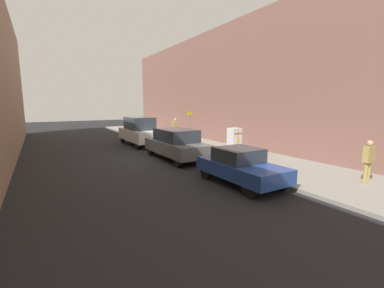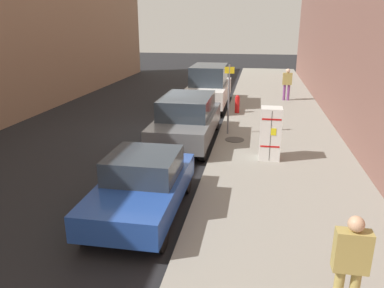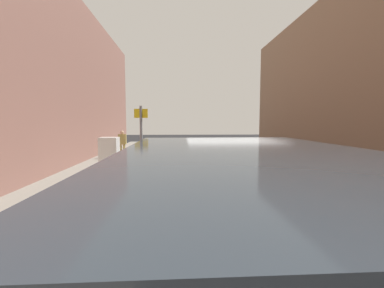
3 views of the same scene
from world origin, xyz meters
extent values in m
plane|color=black|center=(0.00, 0.00, 0.00)|extent=(80.00, 80.00, 0.00)
cube|color=gray|center=(-4.43, 0.00, 0.07)|extent=(4.61, 44.00, 0.14)
cube|color=white|center=(-4.00, 2.46, 0.97)|extent=(0.64, 0.60, 1.65)
cube|color=black|center=(-4.00, 2.76, 0.97)|extent=(0.01, 0.01, 1.57)
cube|color=yellow|center=(-4.08, 2.76, 1.11)|extent=(0.16, 0.01, 0.22)
cube|color=red|center=(-4.00, 2.76, 1.49)|extent=(0.58, 0.01, 0.05)
cube|color=red|center=(-4.00, 2.76, 0.64)|extent=(0.58, 0.01, 0.05)
cylinder|color=#47443F|center=(-2.81, 0.67, 0.15)|extent=(0.70, 0.70, 0.02)
cylinder|color=slate|center=(-2.49, -0.09, 1.46)|extent=(0.07, 0.07, 2.64)
cube|color=yellow|center=(-2.49, -0.07, 2.58)|extent=(0.36, 0.02, 0.24)
cylinder|color=red|center=(-2.63, -3.70, 0.50)|extent=(0.22, 0.22, 0.72)
sphere|color=red|center=(-2.63, -3.70, 0.89)|extent=(0.20, 0.20, 0.20)
cube|color=#A8934C|center=(-4.93, 9.13, 1.28)|extent=(0.48, 0.22, 0.62)
sphere|color=tan|center=(-4.93, 9.13, 1.70)|extent=(0.22, 0.22, 0.22)
cylinder|color=#7A3D7F|center=(-5.24, -7.19, 0.57)|extent=(0.14, 0.14, 0.85)
cylinder|color=#7A3D7F|center=(-5.01, -7.19, 0.57)|extent=(0.14, 0.14, 0.85)
cube|color=#A8934C|center=(-5.12, -7.19, 1.32)|extent=(0.50, 0.22, 0.64)
sphere|color=beige|center=(-5.12, -7.19, 1.75)|extent=(0.23, 0.23, 0.23)
cube|color=silver|center=(-1.06, -5.36, 0.79)|extent=(1.93, 5.03, 0.85)
cube|color=#2D3842|center=(-1.06, -5.36, 1.69)|extent=(1.69, 2.77, 0.95)
cylinder|color=black|center=(-1.89, -3.46, 0.37)|extent=(0.22, 0.73, 0.73)
cylinder|color=black|center=(-0.22, -3.46, 0.37)|extent=(0.22, 0.73, 0.73)
cylinder|color=black|center=(-1.89, -7.26, 0.37)|extent=(0.22, 0.73, 0.73)
cylinder|color=black|center=(-0.22, -7.26, 0.37)|extent=(0.22, 0.73, 0.73)
cube|color=slate|center=(-1.06, 0.81, 0.69)|extent=(1.96, 4.88, 0.70)
cube|color=#2D3842|center=(-1.06, 0.81, 1.39)|extent=(1.73, 2.68, 0.70)
cylinder|color=black|center=(-1.91, 2.65, 0.34)|extent=(0.22, 0.68, 0.68)
cylinder|color=black|center=(-0.20, 2.65, 0.34)|extent=(0.22, 0.68, 0.68)
cylinder|color=black|center=(-1.91, -1.04, 0.34)|extent=(0.22, 0.68, 0.68)
cylinder|color=black|center=(-0.20, -1.04, 0.34)|extent=(0.22, 0.68, 0.68)
cube|color=#23479E|center=(-1.06, 6.39, 0.61)|extent=(1.77, 3.81, 0.55)
cube|color=#2D3842|center=(-1.06, 6.20, 1.16)|extent=(1.56, 1.60, 0.55)
cylinder|color=black|center=(-1.81, 7.71, 0.33)|extent=(0.22, 0.66, 0.66)
cylinder|color=black|center=(-0.30, 7.71, 0.33)|extent=(0.22, 0.66, 0.66)
cylinder|color=black|center=(-1.81, 5.06, 0.33)|extent=(0.22, 0.66, 0.66)
cylinder|color=black|center=(-0.30, 5.06, 0.33)|extent=(0.22, 0.66, 0.66)
camera|label=1|loc=(5.68, 13.84, 3.14)|focal=24.00mm
camera|label=2|loc=(-3.52, 13.87, 4.28)|focal=35.00mm
camera|label=3|loc=(-1.53, -7.04, 2.35)|focal=24.00mm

